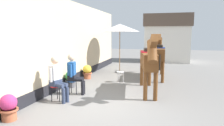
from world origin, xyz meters
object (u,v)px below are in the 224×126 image
(saddled_horse_far, at_px, (159,53))
(flower_planter_nearest, at_px, (9,107))
(saddled_horse_near, at_px, (148,60))
(flower_planter_inner_far, at_px, (70,79))
(cafe_parasol, at_px, (120,28))
(seated_visitor_far, at_px, (74,72))
(seated_visitor_near, at_px, (57,76))
(flower_planter_farthest, at_px, (87,72))
(spare_stool_white, at_px, (120,73))

(saddled_horse_far, height_order, flower_planter_nearest, saddled_horse_far)
(saddled_horse_near, distance_m, flower_planter_inner_far, 3.10)
(saddled_horse_far, bearing_deg, cafe_parasol, 159.40)
(seated_visitor_far, bearing_deg, saddled_horse_far, 53.68)
(saddled_horse_far, xyz_separation_m, flower_planter_inner_far, (-3.23, -2.78, -0.82))
(saddled_horse_far, relative_size, flower_planter_nearest, 4.69)
(seated_visitor_far, height_order, flower_planter_nearest, seated_visitor_far)
(saddled_horse_near, relative_size, saddled_horse_far, 0.99)
(flower_planter_inner_far, bearing_deg, saddled_horse_near, -0.96)
(seated_visitor_far, bearing_deg, cafe_parasol, 82.36)
(seated_visitor_near, relative_size, cafe_parasol, 0.54)
(saddled_horse_near, height_order, flower_planter_inner_far, saddled_horse_near)
(saddled_horse_near, distance_m, saddled_horse_far, 2.84)
(seated_visitor_near, distance_m, flower_planter_nearest, 1.71)
(flower_planter_farthest, bearing_deg, flower_planter_nearest, -90.52)
(seated_visitor_near, distance_m, flower_planter_farthest, 3.38)
(seated_visitor_far, bearing_deg, saddled_horse_near, 18.36)
(seated_visitor_far, distance_m, spare_stool_white, 2.50)
(seated_visitor_near, distance_m, spare_stool_white, 3.31)
(saddled_horse_near, bearing_deg, flower_planter_inner_far, 179.04)
(seated_visitor_near, relative_size, saddled_horse_far, 0.46)
(seated_visitor_far, xyz_separation_m, flower_planter_farthest, (-0.51, 2.51, -0.44))
(seated_visitor_near, distance_m, seated_visitor_far, 0.84)
(seated_visitor_near, distance_m, saddled_horse_far, 5.31)
(seated_visitor_near, xyz_separation_m, saddled_horse_near, (2.60, 1.64, 0.38))
(flower_planter_nearest, xyz_separation_m, spare_stool_white, (1.68, 4.63, 0.07))
(saddled_horse_near, xyz_separation_m, saddled_horse_far, (0.24, 2.83, 0.00))
(seated_visitor_near, height_order, cafe_parasol, cafe_parasol)
(flower_planter_nearest, relative_size, flower_planter_farthest, 1.00)
(flower_planter_inner_far, bearing_deg, seated_visitor_near, -77.00)
(seated_visitor_far, distance_m, flower_planter_nearest, 2.54)
(cafe_parasol, bearing_deg, saddled_horse_near, -63.01)
(saddled_horse_near, relative_size, spare_stool_white, 6.46)
(cafe_parasol, bearing_deg, flower_planter_nearest, -99.51)
(saddled_horse_far, bearing_deg, seated_visitor_far, -126.32)
(seated_visitor_far, distance_m, cafe_parasol, 4.74)
(cafe_parasol, distance_m, spare_stool_white, 3.02)
(cafe_parasol, bearing_deg, seated_visitor_near, -98.20)
(saddled_horse_far, height_order, flower_planter_farthest, saddled_horse_far)
(seated_visitor_near, relative_size, spare_stool_white, 3.02)
(seated_visitor_far, relative_size, flower_planter_farthest, 2.17)
(seated_visitor_near, distance_m, flower_planter_inner_far, 1.79)
(saddled_horse_near, distance_m, flower_planter_farthest, 3.50)
(seated_visitor_near, xyz_separation_m, flower_planter_farthest, (-0.35, 3.33, -0.44))
(seated_visitor_near, relative_size, flower_planter_farthest, 2.17)
(saddled_horse_far, distance_m, flower_planter_farthest, 3.48)
(flower_planter_inner_far, height_order, spare_stool_white, flower_planter_inner_far)
(spare_stool_white, bearing_deg, seated_visitor_far, -117.15)
(spare_stool_white, bearing_deg, seated_visitor_near, -113.10)
(saddled_horse_far, height_order, spare_stool_white, saddled_horse_far)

